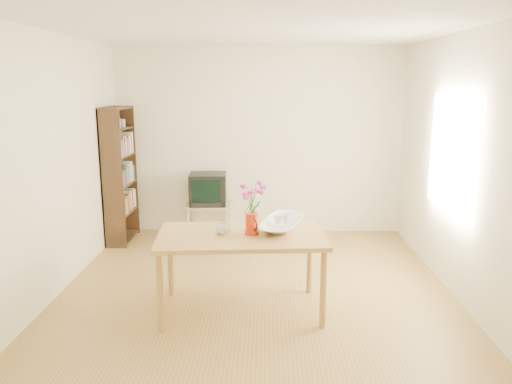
{
  "coord_description": "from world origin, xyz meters",
  "views": [
    {
      "loc": [
        0.11,
        -4.74,
        2.11
      ],
      "look_at": [
        0.0,
        0.3,
        1.0
      ],
      "focal_mm": 35.0,
      "sensor_mm": 36.0,
      "label": 1
    }
  ],
  "objects_px": {
    "mug": "(223,229)",
    "table": "(241,242)",
    "bowl": "(282,204)",
    "television": "(208,188)",
    "pitcher": "(252,224)"
  },
  "relations": [
    {
      "from": "pitcher",
      "to": "table",
      "type": "bearing_deg",
      "value": 160.31
    },
    {
      "from": "mug",
      "to": "bowl",
      "type": "xyz_separation_m",
      "value": [
        0.55,
        0.2,
        0.19
      ]
    },
    {
      "from": "table",
      "to": "pitcher",
      "type": "distance_m",
      "value": 0.19
    },
    {
      "from": "mug",
      "to": "bowl",
      "type": "relative_size",
      "value": 0.25
    },
    {
      "from": "table",
      "to": "television",
      "type": "xyz_separation_m",
      "value": [
        -0.58,
        2.35,
        0.0
      ]
    },
    {
      "from": "pitcher",
      "to": "television",
      "type": "relative_size",
      "value": 0.39
    },
    {
      "from": "pitcher",
      "to": "bowl",
      "type": "xyz_separation_m",
      "value": [
        0.28,
        0.2,
        0.15
      ]
    },
    {
      "from": "pitcher",
      "to": "mug",
      "type": "distance_m",
      "value": 0.27
    },
    {
      "from": "television",
      "to": "bowl",
      "type": "bearing_deg",
      "value": -69.06
    },
    {
      "from": "mug",
      "to": "bowl",
      "type": "distance_m",
      "value": 0.61
    },
    {
      "from": "table",
      "to": "mug",
      "type": "distance_m",
      "value": 0.21
    },
    {
      "from": "table",
      "to": "television",
      "type": "relative_size",
      "value": 3.06
    },
    {
      "from": "mug",
      "to": "table",
      "type": "bearing_deg",
      "value": 141.57
    },
    {
      "from": "bowl",
      "to": "mug",
      "type": "bearing_deg",
      "value": -159.5
    },
    {
      "from": "table",
      "to": "mug",
      "type": "relative_size",
      "value": 12.35
    }
  ]
}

